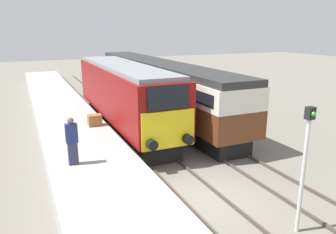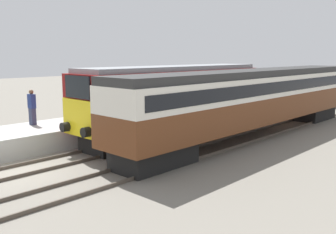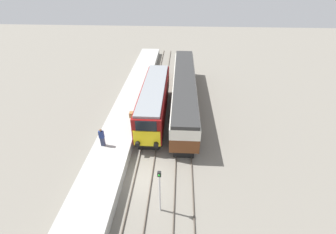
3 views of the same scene
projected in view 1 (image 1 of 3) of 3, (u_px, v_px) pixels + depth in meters
ground_plane at (201, 199)px, 12.05m from camera, size 120.00×120.00×0.00m
platform_left at (74, 135)px, 17.64m from camera, size 3.50×50.00×1.03m
rails_near_track at (151, 152)px, 16.43m from camera, size 1.51×60.00×0.14m
rails_far_track at (210, 143)px, 17.78m from camera, size 1.50×60.00×0.14m
locomotive at (124, 94)px, 19.74m from camera, size 2.70×13.35×4.04m
passenger_carriage at (157, 82)px, 23.75m from camera, size 2.75×20.57×3.84m
person_on_platform at (72, 141)px, 12.35m from camera, size 0.44×0.26×1.85m
signal_post at (305, 161)px, 9.52m from camera, size 0.24×0.28×3.96m
luggage_crate at (95, 120)px, 17.53m from camera, size 0.70×0.56×0.60m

